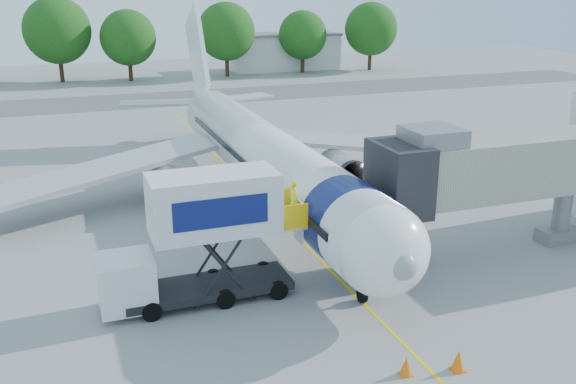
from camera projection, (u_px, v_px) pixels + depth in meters
name	position (u px, v px, depth m)	size (l,w,h in m)	color
ground	(285.00, 225.00, 35.38)	(160.00, 160.00, 0.00)	gray
guidance_line	(285.00, 225.00, 35.37)	(0.15, 70.00, 0.01)	yellow
taxiway_strip	(160.00, 99.00, 72.84)	(120.00, 10.00, 0.01)	#59595B
aircraft	(262.00, 155.00, 38.13)	(34.17, 37.73, 11.35)	white
jet_bridge	(494.00, 169.00, 30.37)	(13.90, 3.20, 6.60)	#ACA693
catering_hiloader	(199.00, 239.00, 26.23)	(8.51, 2.44, 5.50)	black
safety_cone_a	(458.00, 361.00, 22.05)	(0.50, 0.50, 0.80)	orange
safety_cone_b	(406.00, 366.00, 21.83)	(0.44, 0.44, 0.71)	orange
outbuilding_right	(283.00, 51.00, 97.01)	(16.40, 7.40, 5.30)	silver
tree_c	(57.00, 30.00, 83.10)	(8.63, 8.63, 11.00)	#382314
tree_d	(128.00, 38.00, 84.48)	(7.32, 7.32, 9.34)	#382314
tree_e	(226.00, 32.00, 88.23)	(7.95, 7.95, 10.14)	#382314
tree_f	(303.00, 35.00, 92.41)	(6.94, 6.94, 8.84)	#382314
tree_g	(371.00, 29.00, 94.86)	(7.77, 7.77, 9.91)	#382314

